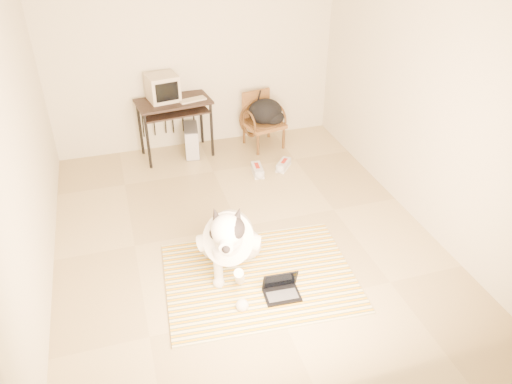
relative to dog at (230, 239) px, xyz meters
name	(u,v)px	position (x,y,z in m)	size (l,w,h in m)	color
floor	(239,227)	(0.28, 0.67, -0.38)	(4.50, 4.50, 0.00)	tan
wall_back	(193,53)	(0.28, 2.92, 0.97)	(4.50, 4.50, 0.00)	beige
wall_front	(331,257)	(0.28, -1.58, 0.97)	(4.50, 4.50, 0.00)	beige
wall_left	(21,144)	(-1.72, 0.67, 0.97)	(4.50, 4.50, 0.00)	beige
wall_right	(414,95)	(2.28, 0.67, 0.97)	(4.50, 4.50, 0.00)	beige
rug	(260,277)	(0.24, -0.21, -0.37)	(1.94, 1.54, 0.02)	orange
dog	(230,239)	(0.00, 0.00, 0.00)	(0.69, 1.32, 0.95)	silver
laptop	(281,289)	(0.36, -0.50, -0.30)	(0.35, 0.26, 0.24)	black
computer_desk	(174,109)	(-0.10, 2.60, 0.32)	(1.04, 0.66, 0.82)	black
crt_monitor	(163,88)	(-0.21, 2.68, 0.61)	(0.45, 0.43, 0.35)	tan
desk_keyboard	(193,100)	(0.16, 2.54, 0.45)	(0.36, 0.13, 0.02)	tan
pc_tower	(191,140)	(0.10, 2.58, -0.17)	(0.25, 0.47, 0.42)	#48484A
rattan_chair	(262,120)	(1.15, 2.57, 0.01)	(0.60, 0.59, 0.78)	brown
backpack	(267,112)	(1.20, 2.52, 0.14)	(0.50, 0.41, 0.36)	black
sneaker_left	(257,170)	(0.83, 1.76, -0.33)	(0.16, 0.33, 0.11)	silver
sneaker_right	(284,165)	(1.21, 1.80, -0.33)	(0.29, 0.31, 0.11)	silver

